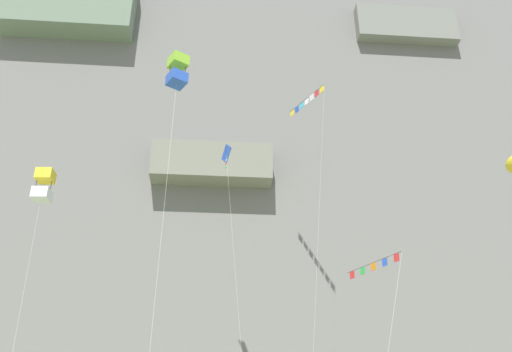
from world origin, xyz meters
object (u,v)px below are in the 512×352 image
object	(u,v)px
kite_diamond_near_cliff	(227,167)
kite_box_upper_left	(43,186)
kite_box_mid_left	(178,71)
kite_banner_low_center	(307,110)
kite_banner_mid_center	(374,282)

from	to	relation	value
kite_diamond_near_cliff	kite_box_upper_left	bearing A→B (deg)	-146.09
kite_box_upper_left	kite_box_mid_left	xyz separation A→B (m)	(8.61, -5.67, 5.48)
kite_diamond_near_cliff	kite_banner_low_center	bearing A→B (deg)	11.27
kite_banner_low_center	kite_box_mid_left	distance (m)	20.60
kite_box_upper_left	kite_diamond_near_cliff	bearing A→B (deg)	33.91
kite_box_upper_left	kite_banner_low_center	bearing A→B (deg)	26.25
kite_banner_low_center	kite_diamond_near_cliff	bearing A→B (deg)	-168.73
kite_box_mid_left	kite_box_upper_left	bearing A→B (deg)	146.64
kite_box_mid_left	kite_diamond_near_cliff	bearing A→B (deg)	75.52
kite_banner_mid_center	kite_box_mid_left	size ratio (longest dim) A/B	0.50
kite_banner_mid_center	kite_diamond_near_cliff	distance (m)	21.28
kite_banner_mid_center	kite_box_mid_left	world-z (taller)	kite_box_mid_left
kite_banner_mid_center	kite_banner_low_center	size ratio (longest dim) A/B	0.38
kite_banner_low_center	kite_diamond_near_cliff	size ratio (longest dim) A/B	1.23
kite_box_upper_left	kite_banner_low_center	xyz separation A→B (m)	(19.62, 9.68, 13.71)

